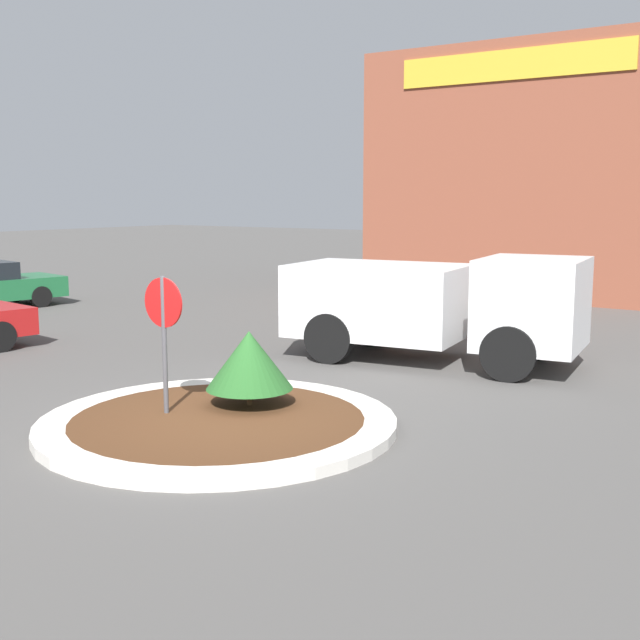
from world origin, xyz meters
The scene contains 6 objects.
ground_plane centered at (0.00, 0.00, 0.00)m, with size 120.00×120.00×0.00m, color #514F4C.
traffic_island centered at (0.00, 0.00, 0.08)m, with size 5.01×5.01×0.16m.
stop_sign centered at (-0.78, -0.22, 1.47)m, with size 0.71×0.07×2.12m.
island_shrub centered at (-0.07, 0.78, 0.84)m, with size 1.29×1.29×1.12m.
utility_truck centered at (0.42, 5.86, 1.17)m, with size 5.90×2.93×2.11m.
storefront_building centered at (-1.93, 18.68, 3.98)m, with size 10.37×6.07×7.96m.
Camera 1 is at (7.30, -8.22, 3.22)m, focal length 45.00 mm.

